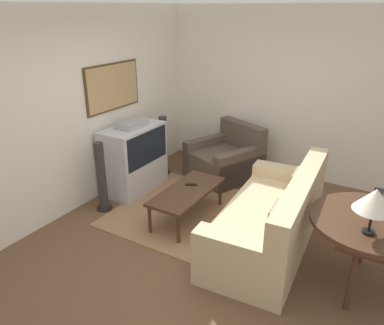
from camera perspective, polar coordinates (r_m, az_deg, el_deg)
name	(u,v)px	position (r m, az deg, el deg)	size (l,w,h in m)	color
ground_plane	(209,250)	(4.53, 2.64, -13.17)	(12.00, 12.00, 0.00)	brown
wall_back	(69,114)	(5.20, -18.24, 7.09)	(12.00, 0.10, 2.70)	silver
wall_right	(289,95)	(6.26, 14.62, 9.97)	(0.06, 12.00, 2.70)	silver
area_rug	(189,212)	(5.26, -0.44, -7.51)	(1.93, 1.89, 0.01)	#99704C
tv	(134,158)	(5.77, -8.79, 0.72)	(1.00, 0.55, 1.10)	silver
couch	(272,221)	(4.54, 12.05, -8.68)	(2.17, 1.08, 0.94)	#CCB289
armchair	(226,160)	(6.25, 5.13, 0.37)	(1.29, 1.28, 0.87)	brown
coffee_table	(187,193)	(4.94, -0.74, -4.65)	(1.20, 0.52, 0.43)	#472D1E
console_table	(372,226)	(4.01, 25.76, -8.73)	(1.16, 1.16, 0.78)	#472D1E
table_lamp	(375,200)	(3.59, 26.11, -5.19)	(0.35, 0.35, 0.44)	black
mantel_clock	(377,201)	(4.12, 26.35, -5.25)	(0.17, 0.10, 0.21)	black
remote	(191,184)	(5.04, -0.13, -3.37)	(0.11, 0.16, 0.02)	black
speaker_tower_left	(101,179)	(5.28, -13.63, -2.41)	(0.22, 0.22, 0.99)	black
speaker_tower_right	(163,147)	(6.32, -4.38, 2.42)	(0.22, 0.22, 0.99)	black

